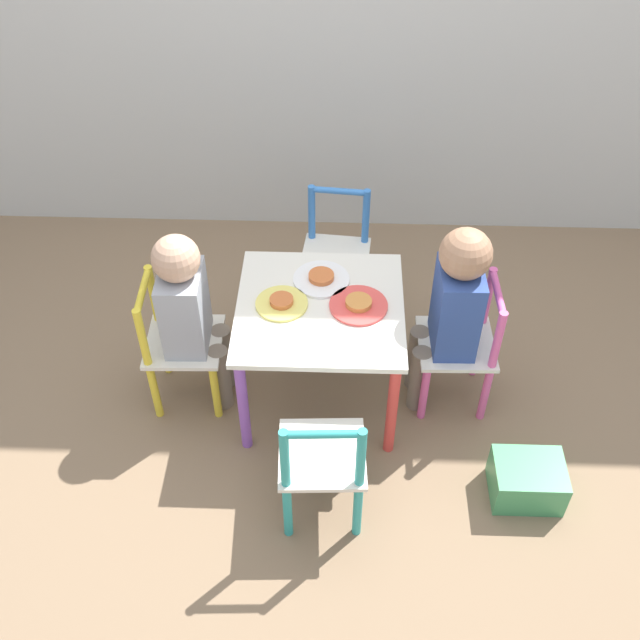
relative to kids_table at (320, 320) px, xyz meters
The scene contains 12 objects.
ground_plane 0.37m from the kids_table, ahead, with size 6.00×6.00×0.00m, color #7F664C.
kids_table is the anchor object (origin of this frame).
chair_pink 0.51m from the kids_table, ahead, with size 0.27×0.27×0.51m.
chair_yellow 0.51m from the kids_table, behind, with size 0.27×0.27×0.51m.
chair_blue 0.51m from the kids_table, 84.68° to the left, with size 0.28×0.28×0.51m.
chair_teal 0.51m from the kids_table, 87.27° to the right, with size 0.27×0.27×0.51m.
child_right 0.44m from the kids_table, ahead, with size 0.22×0.20×0.74m.
child_left 0.43m from the kids_table, behind, with size 0.21×0.20×0.71m.
plate_right 0.15m from the kids_table, ahead, with size 0.19×0.19×0.03m.
plate_left 0.15m from the kids_table, behind, with size 0.17×0.17×0.03m.
plate_back 0.15m from the kids_table, 90.00° to the left, with size 0.19×0.19×0.03m.
storage_bin 0.85m from the kids_table, 30.93° to the right, with size 0.23×0.18×0.14m.
Camera 1 is at (0.06, -1.80, 2.11)m, focal length 42.00 mm.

